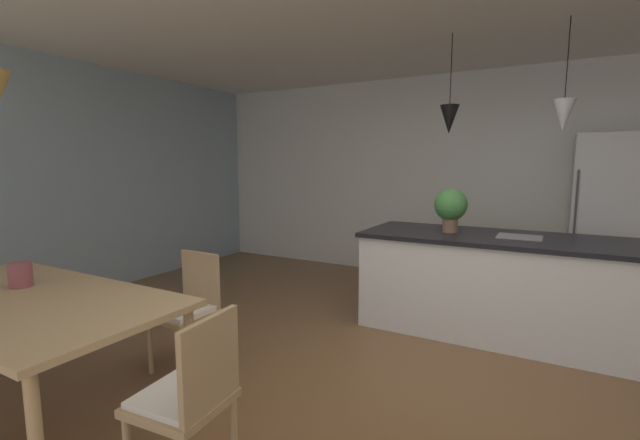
# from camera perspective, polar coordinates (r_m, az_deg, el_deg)

# --- Properties ---
(ground_plane) EXTENTS (10.00, 8.40, 0.04)m
(ground_plane) POSITION_cam_1_polar(r_m,az_deg,el_deg) (3.05, 11.20, -23.29)
(ground_plane) COLOR brown
(wall_back_kitchen) EXTENTS (10.00, 0.12, 2.70)m
(wall_back_kitchen) POSITION_cam_1_polar(r_m,az_deg,el_deg) (5.82, 21.59, 5.18)
(wall_back_kitchen) COLOR white
(wall_back_kitchen) RESTS_ON ground_plane
(window_wall_left_glazing) EXTENTS (0.06, 8.40, 2.70)m
(window_wall_left_glazing) POSITION_cam_1_polar(r_m,az_deg,el_deg) (5.45, -33.52, 4.33)
(window_wall_left_glazing) COLOR #9EB7C6
(window_wall_left_glazing) RESTS_ON ground_plane
(dining_table) EXTENTS (2.05, 1.03, 0.73)m
(dining_table) POSITION_cam_1_polar(r_m,az_deg,el_deg) (3.21, -35.15, -9.43)
(dining_table) COLOR tan
(dining_table) RESTS_ON ground_plane
(chair_far_right) EXTENTS (0.42, 0.42, 0.87)m
(chair_far_right) POSITION_cam_1_polar(r_m,az_deg,el_deg) (3.38, -17.36, -11.14)
(chair_far_right) COLOR tan
(chair_far_right) RESTS_ON ground_plane
(chair_kitchen_end) EXTENTS (0.43, 0.43, 0.87)m
(chair_kitchen_end) POSITION_cam_1_polar(r_m,az_deg,el_deg) (2.20, -17.26, -21.72)
(chair_kitchen_end) COLOR tan
(chair_kitchen_end) RESTS_ON ground_plane
(kitchen_island) EXTENTS (2.34, 0.97, 0.91)m
(kitchen_island) POSITION_cam_1_polar(r_m,az_deg,el_deg) (4.19, 22.42, -7.89)
(kitchen_island) COLOR white
(kitchen_island) RESTS_ON ground_plane
(refrigerator) EXTENTS (0.71, 0.67, 1.85)m
(refrigerator) POSITION_cam_1_polar(r_m,az_deg,el_deg) (5.42, 34.33, -0.24)
(refrigerator) COLOR silver
(refrigerator) RESTS_ON ground_plane
(pendant_over_island_main) EXTENTS (0.17, 0.17, 0.89)m
(pendant_over_island_main) POSITION_cam_1_polar(r_m,az_deg,el_deg) (4.15, 17.05, 12.87)
(pendant_over_island_main) COLOR black
(pendant_over_island_aux) EXTENTS (0.17, 0.17, 0.90)m
(pendant_over_island_aux) POSITION_cam_1_polar(r_m,az_deg,el_deg) (4.05, 30.04, 12.17)
(pendant_over_island_aux) COLOR black
(potted_plant_on_island) EXTENTS (0.30, 0.30, 0.41)m
(potted_plant_on_island) POSITION_cam_1_polar(r_m,az_deg,el_deg) (4.14, 17.23, 1.75)
(potted_plant_on_island) COLOR #8C664C
(potted_plant_on_island) RESTS_ON kitchen_island
(vase_on_dining_table) EXTENTS (0.14, 0.14, 0.16)m
(vase_on_dining_table) POSITION_cam_1_polar(r_m,az_deg,el_deg) (3.43, -35.42, -6.03)
(vase_on_dining_table) COLOR #994C51
(vase_on_dining_table) RESTS_ON dining_table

